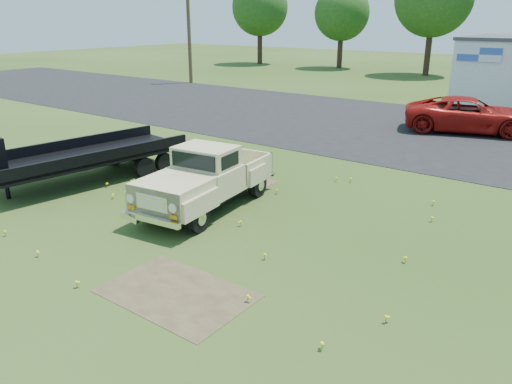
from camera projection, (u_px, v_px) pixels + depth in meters
ground at (218, 228)px, 13.22m from camera, size 140.00×140.00×0.00m
asphalt_lot at (417, 130)px, 24.56m from camera, size 90.00×14.00×0.02m
dirt_patch_a at (177, 293)px, 10.10m from camera, size 3.00×2.00×0.01m
dirt_patch_b at (240, 181)px, 16.99m from camera, size 2.20×1.60×0.01m
utility_pole_west at (189, 26)px, 40.73m from camera, size 1.60×0.30×9.00m
treeline_a at (260, 7)px, 57.16m from camera, size 6.40×6.40×9.52m
treeline_b at (342, 13)px, 52.48m from camera, size 5.76×5.76×8.57m
vintage_pickup_truck at (207, 177)px, 14.34m from camera, size 2.60×5.32×1.86m
flatbed_trailer at (87, 152)px, 16.84m from camera, size 3.39×7.42×1.95m
red_pickup at (469, 115)px, 23.95m from camera, size 6.50×4.47×1.65m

